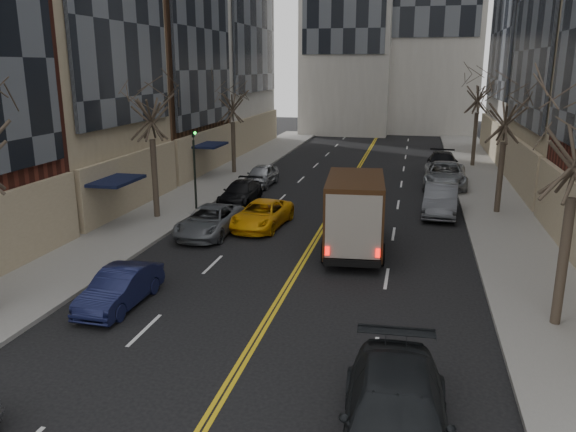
# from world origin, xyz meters

# --- Properties ---
(sidewalk_left) EXTENTS (4.00, 66.00, 0.15)m
(sidewalk_left) POSITION_xyz_m (-9.00, 27.00, 0.07)
(sidewalk_left) COLOR slate
(sidewalk_left) RESTS_ON ground
(sidewalk_right) EXTENTS (4.00, 66.00, 0.15)m
(sidewalk_right) POSITION_xyz_m (9.00, 27.00, 0.07)
(sidewalk_right) COLOR slate
(sidewalk_right) RESTS_ON ground
(tree_lf_mid) EXTENTS (3.20, 3.20, 8.91)m
(tree_lf_mid) POSITION_xyz_m (-8.80, 20.00, 6.60)
(tree_lf_mid) COLOR #382D23
(tree_lf_mid) RESTS_ON sidewalk_left
(tree_lf_far) EXTENTS (3.20, 3.20, 8.12)m
(tree_lf_far) POSITION_xyz_m (-8.80, 33.00, 6.02)
(tree_lf_far) COLOR #382D23
(tree_lf_far) RESTS_ON sidewalk_left
(tree_rt_mid) EXTENTS (3.20, 3.20, 8.32)m
(tree_rt_mid) POSITION_xyz_m (8.80, 25.00, 6.17)
(tree_rt_mid) COLOR #382D23
(tree_rt_mid) RESTS_ON sidewalk_right
(tree_rt_far) EXTENTS (3.20, 3.20, 9.11)m
(tree_rt_far) POSITION_xyz_m (8.80, 40.00, 6.74)
(tree_rt_far) COLOR #382D23
(tree_rt_far) RESTS_ON sidewalk_right
(traffic_signal) EXTENTS (0.29, 0.26, 4.70)m
(traffic_signal) POSITION_xyz_m (-7.39, 22.00, 2.82)
(traffic_signal) COLOR black
(traffic_signal) RESTS_ON sidewalk_left
(ups_truck) EXTENTS (2.93, 6.33, 3.37)m
(ups_truck) POSITION_xyz_m (1.91, 16.96, 1.70)
(ups_truck) COLOR black
(ups_truck) RESTS_ON ground
(observer_sedan) EXTENTS (2.53, 5.68, 1.62)m
(observer_sedan) POSITION_xyz_m (4.20, 3.98, 0.81)
(observer_sedan) COLOR black
(observer_sedan) RESTS_ON ground
(taxi) EXTENTS (2.56, 4.85, 1.30)m
(taxi) POSITION_xyz_m (-3.00, 19.72, 0.65)
(taxi) COLOR #E49C09
(taxi) RESTS_ON ground
(pedestrian) EXTENTS (0.49, 0.63, 1.53)m
(pedestrian) POSITION_xyz_m (1.64, 15.39, 0.77)
(pedestrian) COLOR black
(pedestrian) RESTS_ON ground
(parked_lf_b) EXTENTS (1.44, 3.92, 1.28)m
(parked_lf_b) POSITION_xyz_m (-5.10, 9.50, 0.64)
(parked_lf_b) COLOR #101434
(parked_lf_b) RESTS_ON ground
(parked_lf_c) EXTENTS (2.30, 4.86, 1.34)m
(parked_lf_c) POSITION_xyz_m (-5.10, 18.00, 0.67)
(parked_lf_c) COLOR #55585E
(parked_lf_c) RESTS_ON ground
(parked_lf_d) EXTENTS (1.83, 4.41, 1.27)m
(parked_lf_d) POSITION_xyz_m (-5.54, 24.27, 0.64)
(parked_lf_d) COLOR black
(parked_lf_d) RESTS_ON ground
(parked_lf_e) EXTENTS (1.78, 4.18, 1.41)m
(parked_lf_e) POSITION_xyz_m (-5.68, 29.37, 0.70)
(parked_lf_e) COLOR #9A9DA1
(parked_lf_e) RESTS_ON ground
(parked_rt_a) EXTENTS (2.04, 5.04, 1.63)m
(parked_rt_a) POSITION_xyz_m (5.79, 24.26, 0.81)
(parked_rt_a) COLOR #515359
(parked_rt_a) RESTS_ON ground
(parked_rt_b) EXTENTS (2.89, 6.02, 1.65)m
(parked_rt_b) POSITION_xyz_m (6.30, 31.59, 0.83)
(parked_rt_b) COLOR #999CA0
(parked_rt_b) RESTS_ON ground
(parked_rt_c) EXTENTS (2.35, 5.48, 1.57)m
(parked_rt_c) POSITION_xyz_m (6.30, 36.46, 0.79)
(parked_rt_c) COLOR black
(parked_rt_c) RESTS_ON ground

